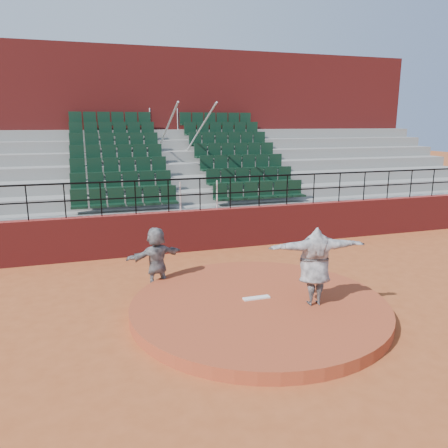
{
  "coord_description": "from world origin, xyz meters",
  "views": [
    {
      "loc": [
        -3.36,
        -8.12,
        3.99
      ],
      "look_at": [
        0.0,
        2.5,
        1.4
      ],
      "focal_mm": 35.0,
      "sensor_mm": 36.0,
      "label": 1
    }
  ],
  "objects": [
    {
      "name": "ground",
      "position": [
        0.0,
        0.0,
        0.0
      ],
      "size": [
        90.0,
        90.0,
        0.0
      ],
      "primitive_type": "plane",
      "color": "#A84F26",
      "rests_on": "ground"
    },
    {
      "name": "pitchers_mound",
      "position": [
        0.0,
        0.0,
        0.12
      ],
      "size": [
        5.5,
        5.5,
        0.25
      ],
      "primitive_type": "cylinder",
      "color": "#A34224",
      "rests_on": "ground"
    },
    {
      "name": "pitching_rubber",
      "position": [
        0.0,
        0.15,
        0.27
      ],
      "size": [
        0.6,
        0.15,
        0.03
      ],
      "primitive_type": "cube",
      "color": "white",
      "rests_on": "pitchers_mound"
    },
    {
      "name": "boundary_wall",
      "position": [
        0.0,
        5.0,
        0.65
      ],
      "size": [
        24.0,
        0.3,
        1.3
      ],
      "primitive_type": "cube",
      "color": "maroon",
      "rests_on": "ground"
    },
    {
      "name": "wall_railing",
      "position": [
        0.0,
        5.0,
        2.03
      ],
      "size": [
        24.04,
        0.05,
        1.03
      ],
      "color": "black",
      "rests_on": "boundary_wall"
    },
    {
      "name": "seating_deck",
      "position": [
        0.0,
        8.65,
        1.44
      ],
      "size": [
        24.0,
        5.97,
        4.63
      ],
      "color": "gray",
      "rests_on": "ground"
    },
    {
      "name": "press_box_facade",
      "position": [
        0.0,
        12.6,
        3.55
      ],
      "size": [
        24.0,
        3.0,
        7.1
      ],
      "primitive_type": "cube",
      "color": "maroon",
      "rests_on": "ground"
    },
    {
      "name": "pitcher",
      "position": [
        1.05,
        -0.46,
        1.08
      ],
      "size": [
        2.11,
        0.85,
        1.67
      ],
      "primitive_type": "imported",
      "rotation": [
        0.0,
        0.0,
        3.0
      ],
      "color": "black",
      "rests_on": "pitchers_mound"
    },
    {
      "name": "fielder",
      "position": [
        -1.87,
        2.04,
        0.78
      ],
      "size": [
        1.52,
        0.86,
        1.56
      ],
      "primitive_type": "imported",
      "rotation": [
        0.0,
        0.0,
        3.44
      ],
      "color": "black",
      "rests_on": "ground"
    }
  ]
}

